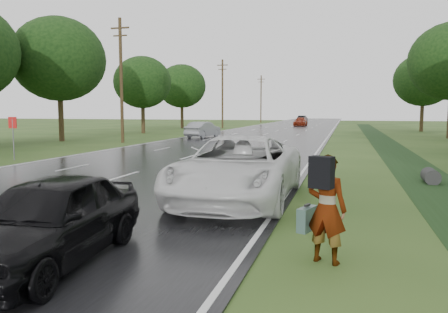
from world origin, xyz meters
TOP-DOWN VIEW (x-y plane):
  - road at (0.00, 45.00)m, footprint 14.00×180.00m
  - edge_stripe_east at (6.75, 45.00)m, footprint 0.12×180.00m
  - edge_stripe_west at (-6.75, 45.00)m, footprint 0.12×180.00m
  - center_line at (0.00, 45.00)m, footprint 0.12×180.00m
  - drainage_ditch at (11.50, 18.71)m, footprint 2.20×120.00m
  - road_sign at (-8.50, 12.00)m, footprint 0.50×0.06m
  - utility_pole_mid at (-9.20, 25.00)m, footprint 1.60×0.26m
  - utility_pole_far at (-9.20, 55.00)m, footprint 1.60×0.26m
  - utility_pole_distant at (-9.20, 85.00)m, footprint 1.60×0.26m
  - tree_east_f at (17.50, 52.00)m, footprint 7.20×7.20m
  - tree_west_c at (-15.00, 25.00)m, footprint 7.80×7.80m
  - tree_west_d at (-14.20, 39.00)m, footprint 6.60×6.60m
  - tree_west_f at (-14.80, 53.00)m, footprint 7.00×7.00m
  - pedestrian at (8.17, 0.39)m, footprint 0.92×0.94m
  - white_pickup at (5.50, 5.00)m, footprint 3.14×6.72m
  - dark_sedan at (3.65, -1.00)m, footprint 2.15×4.59m
  - silver_sedan at (-4.70, 32.39)m, footprint 2.36×4.81m
  - far_car_red at (1.06, 66.81)m, footprint 2.13×4.87m
  - far_car_dark at (-1.00, 91.54)m, footprint 2.02×4.48m

SIDE VIEW (x-z plane):
  - road at x=0.00m, z-range 0.00..0.04m
  - drainage_ditch at x=11.50m, z-range -0.24..0.32m
  - edge_stripe_east at x=6.75m, z-range 0.04..0.05m
  - edge_stripe_west at x=-6.75m, z-range 0.04..0.05m
  - center_line at x=0.00m, z-range 0.04..0.05m
  - far_car_red at x=1.06m, z-range 0.04..1.43m
  - far_car_dark at x=-1.00m, z-range 0.04..1.47m
  - silver_sedan at x=-4.70m, z-range 0.04..1.56m
  - dark_sedan at x=3.65m, z-range 0.04..1.56m
  - white_pickup at x=5.50m, z-range 0.04..1.90m
  - pedestrian at x=8.17m, z-range 0.03..1.93m
  - road_sign at x=-8.50m, z-range 0.49..2.79m
  - utility_pole_mid at x=-9.20m, z-range 0.20..10.20m
  - utility_pole_far at x=-9.20m, z-range 0.20..10.20m
  - utility_pole_distant at x=-9.20m, z-range 0.20..10.20m
  - tree_west_d at x=-14.20m, z-range 1.42..10.23m
  - tree_west_f at x=-14.80m, z-range 1.49..10.78m
  - tree_east_f at x=17.50m, z-range 1.56..11.18m
  - tree_west_c at x=-15.00m, z-range 1.70..12.13m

